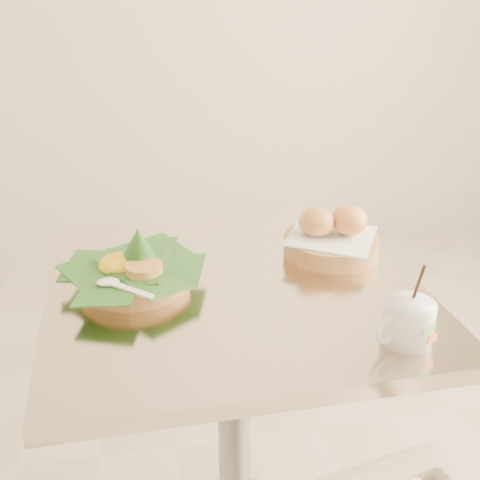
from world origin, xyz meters
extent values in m
cylinder|color=gray|center=(0.11, 0.06, 0.37)|extent=(0.07, 0.07, 0.69)
cube|color=beige|center=(0.11, 0.06, 0.73)|extent=(0.72, 0.72, 0.03)
cylinder|color=#AA7E48|center=(-0.08, 0.08, 0.77)|extent=(0.21, 0.21, 0.03)
cone|color=#164F19|center=(-0.06, 0.09, 0.83)|extent=(0.09, 0.11, 0.11)
ellipsoid|color=yellow|center=(-0.10, 0.09, 0.79)|extent=(0.08, 0.08, 0.04)
cylinder|color=#CC9347|center=(-0.06, 0.05, 0.80)|extent=(0.07, 0.07, 0.02)
cylinder|color=#AA7E48|center=(0.33, 0.15, 0.77)|extent=(0.20, 0.20, 0.04)
cube|color=white|center=(0.33, 0.15, 0.79)|extent=(0.23, 0.23, 0.01)
ellipsoid|color=#BE5F2B|center=(0.30, 0.15, 0.82)|extent=(0.08, 0.08, 0.06)
ellipsoid|color=#BE5F2B|center=(0.37, 0.15, 0.82)|extent=(0.08, 0.08, 0.06)
cylinder|color=white|center=(0.35, -0.19, 0.79)|extent=(0.08, 0.08, 0.07)
torus|color=white|center=(0.31, -0.21, 0.79)|extent=(0.05, 0.03, 0.05)
cylinder|color=#502517|center=(0.35, -0.19, 0.82)|extent=(0.07, 0.07, 0.01)
cylinder|color=black|center=(0.36, -0.18, 0.84)|extent=(0.01, 0.04, 0.10)
cube|color=green|center=(0.37, -0.23, 0.79)|extent=(0.03, 0.01, 0.01)
cube|color=orange|center=(0.38, -0.23, 0.77)|extent=(0.02, 0.01, 0.02)
camera|label=1|loc=(-0.06, -0.95, 1.29)|focal=45.00mm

